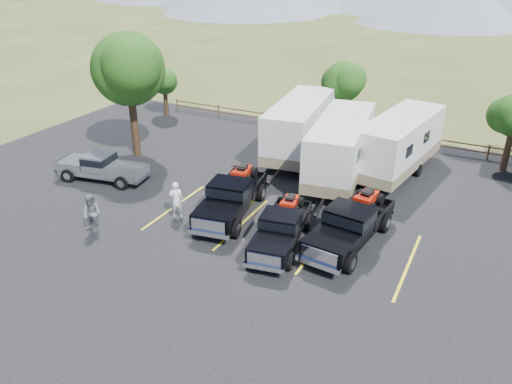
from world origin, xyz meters
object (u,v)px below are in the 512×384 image
at_px(rig_center, 282,227).
at_px(trailer_center, 340,148).
at_px(person_a, 176,200).
at_px(person_b, 92,214).
at_px(trailer_left, 299,128).
at_px(rig_right, 351,223).
at_px(tree_big_nw, 128,69).
at_px(trailer_right, 399,144).
at_px(rig_left, 232,196).
at_px(pickup_silver, 102,167).

distance_m(rig_center, trailer_center, 8.24).
relative_size(person_a, person_b, 1.01).
bearing_deg(trailer_left, rig_right, -61.89).
bearing_deg(trailer_center, rig_center, -97.47).
distance_m(tree_big_nw, rig_right, 16.97).
distance_m(trailer_left, person_b, 14.42).
height_order(rig_center, person_b, person_b).
height_order(trailer_center, person_b, trailer_center).
xyz_separation_m(trailer_right, person_a, (-8.49, -10.53, -0.85)).
xyz_separation_m(tree_big_nw, rig_left, (9.58, -4.32, -4.55)).
height_order(rig_right, pickup_silver, rig_right).
relative_size(trailer_center, person_a, 5.38).
bearing_deg(tree_big_nw, pickup_silver, -77.63).
relative_size(rig_right, pickup_silver, 1.14).
relative_size(tree_big_nw, rig_right, 1.22).
xyz_separation_m(trailer_left, trailer_right, (6.34, -0.06, -0.06)).
height_order(rig_left, pickup_silver, rig_left).
xyz_separation_m(pickup_silver, person_b, (3.73, -4.72, 0.11)).
xyz_separation_m(rig_right, person_b, (-11.11, -4.52, -0.06)).
relative_size(trailer_left, person_a, 5.39).
bearing_deg(pickup_silver, trailer_right, 110.44).
relative_size(trailer_left, person_b, 5.44).
distance_m(rig_left, trailer_right, 10.93).
bearing_deg(rig_right, trailer_right, 96.41).
height_order(trailer_left, trailer_center, trailer_left).
relative_size(rig_left, rig_right, 1.01).
bearing_deg(rig_right, trailer_left, 131.59).
bearing_deg(trailer_left, person_b, -116.30).
xyz_separation_m(rig_right, trailer_left, (-6.27, 9.04, 0.86)).
height_order(rig_right, trailer_right, trailer_right).
bearing_deg(pickup_silver, trailer_left, 125.84).
relative_size(tree_big_nw, trailer_right, 0.78).
distance_m(tree_big_nw, pickup_silver, 6.34).
distance_m(rig_left, rig_right, 6.17).
bearing_deg(rig_left, pickup_silver, 169.21).
xyz_separation_m(rig_left, person_a, (-2.26, -1.58, -0.04)).
relative_size(trailer_left, pickup_silver, 1.83).
bearing_deg(person_b, person_a, 41.86).
relative_size(trailer_left, trailer_right, 1.03).
relative_size(rig_left, trailer_center, 0.63).
bearing_deg(rig_left, rig_center, -33.53).
distance_m(trailer_right, person_a, 13.55).
distance_m(trailer_center, person_b, 14.00).
bearing_deg(trailer_left, trailer_right, -7.24).
bearing_deg(trailer_left, rig_left, -96.00).
bearing_deg(rig_center, pickup_silver, 162.74).
xyz_separation_m(tree_big_nw, trailer_center, (12.98, 2.34, -3.69)).
bearing_deg(trailer_center, rig_right, -75.22).
bearing_deg(rig_right, trailer_center, 119.36).
relative_size(tree_big_nw, rig_left, 1.21).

